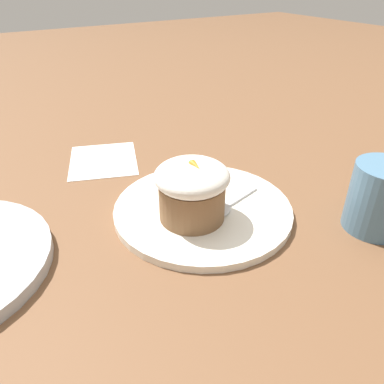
% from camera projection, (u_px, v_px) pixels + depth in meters
% --- Properties ---
extents(ground_plane, '(4.00, 4.00, 0.00)m').
position_uv_depth(ground_plane, '(203.00, 212.00, 0.56)').
color(ground_plane, brown).
extents(dessert_plate, '(0.26, 0.26, 0.01)m').
position_uv_depth(dessert_plate, '(203.00, 209.00, 0.56)').
color(dessert_plate, white).
rests_on(dessert_plate, ground_plane).
extents(carrot_cake, '(0.10, 0.10, 0.09)m').
position_uv_depth(carrot_cake, '(192.00, 189.00, 0.51)').
color(carrot_cake, brown).
rests_on(carrot_cake, dessert_plate).
extents(spoon, '(0.05, 0.11, 0.01)m').
position_uv_depth(spoon, '(223.00, 207.00, 0.55)').
color(spoon, silver).
rests_on(spoon, dessert_plate).
extents(coffee_cup, '(0.12, 0.08, 0.10)m').
position_uv_depth(coffee_cup, '(381.00, 199.00, 0.50)').
color(coffee_cup, teal).
rests_on(coffee_cup, ground_plane).
extents(paper_napkin, '(0.18, 0.16, 0.00)m').
position_uv_depth(paper_napkin, '(103.00, 160.00, 0.71)').
color(paper_napkin, white).
rests_on(paper_napkin, ground_plane).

